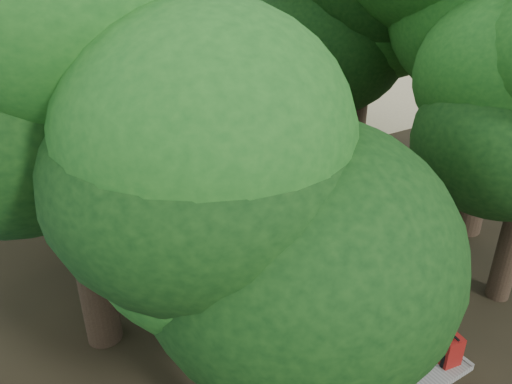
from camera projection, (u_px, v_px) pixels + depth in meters
ground at (278, 258)px, 12.65m from camera, size 120.00×120.00×0.00m
sand_beach at (96, 102)px, 24.72m from camera, size 40.00×22.00×0.02m
boardwalk at (257, 238)px, 13.38m from camera, size 2.00×12.00×0.12m
backpack_left_a at (383, 366)px, 8.80m from camera, size 0.44×0.34×0.76m
backpack_left_b at (366, 351)px, 9.15m from camera, size 0.43×0.35×0.69m
backpack_left_c at (338, 326)px, 9.68m from camera, size 0.49×0.41×0.79m
backpack_left_d at (307, 297)px, 10.69m from camera, size 0.38×0.31×0.51m
backpack_right_a at (451, 350)px, 9.20m from camera, size 0.41×0.33×0.67m
backpack_right_b at (422, 321)px, 9.87m from camera, size 0.41×0.29×0.72m
backpack_right_c at (386, 301)px, 10.41m from camera, size 0.50×0.43×0.72m
backpack_right_d at (382, 300)px, 10.54m from camera, size 0.43×0.35×0.59m
duffel_right_khaki at (360, 280)px, 11.33m from camera, size 0.37×0.55×0.37m
duffel_right_black at (339, 264)px, 11.82m from camera, size 0.55×0.79×0.46m
suitcase_on_boardwalk at (324, 309)px, 10.22m from camera, size 0.43×0.25×0.66m
lone_suitcase_on_sand at (163, 146)px, 18.56m from camera, size 0.48×0.33×0.70m
hat_brown at (368, 336)px, 8.95m from camera, size 0.36×0.36×0.11m
hat_white at (342, 309)px, 9.44m from camera, size 0.37×0.37×0.12m
kayak at (77, 154)px, 18.41m from camera, size 1.27×2.93×0.29m
sun_lounger at (199, 122)px, 21.07m from camera, size 1.20×2.02×0.62m
tree_right_b at (511, 24)px, 11.39m from camera, size 6.15×6.15×10.98m
tree_right_c at (350, 52)px, 13.98m from camera, size 5.10×5.10×8.83m
tree_right_e at (271, 40)px, 17.61m from camera, size 4.51×4.51×8.11m
tree_left_a at (231, 266)px, 6.47m from camera, size 4.11×4.11×6.86m
tree_left_b at (63, 101)px, 7.92m from camera, size 5.47×5.47×9.85m
tree_left_c at (54, 81)px, 11.54m from camera, size 4.94×4.94×8.59m
tree_back_a at (55, 5)px, 21.29m from camera, size 5.45×5.45×9.44m
tree_back_c at (177, 10)px, 25.29m from camera, size 4.46×4.46×8.03m
palm_right_a at (255, 41)px, 17.11m from camera, size 4.84×4.84×8.24m
palm_right_b at (227, 9)px, 21.27m from camera, size 4.72×4.72×9.12m
palm_right_c at (154, 28)px, 21.06m from camera, size 4.90×4.90×7.80m
palm_left_a at (18, 70)px, 14.31m from camera, size 4.88×4.88×7.77m
rock_left_b at (232, 344)px, 9.82m from camera, size 0.37×0.33×0.20m
rock_left_c at (203, 256)px, 12.50m from camera, size 0.50×0.45×0.28m
rock_left_d at (146, 235)px, 13.48m from camera, size 0.27×0.25×0.15m
rock_right_a at (446, 320)px, 10.45m from camera, size 0.35×0.31×0.19m
rock_right_b at (380, 237)px, 13.32m from camera, size 0.44×0.40×0.24m
rock_right_c at (303, 207)px, 14.89m from camera, size 0.34×0.30×0.19m
rock_right_d at (273, 178)px, 16.60m from camera, size 0.51×0.46×0.28m
shrub_left_a at (258, 377)px, 8.63m from camera, size 0.99×0.99×0.89m
shrub_left_b at (183, 254)px, 12.02m from camera, size 1.01×1.01×0.91m
shrub_left_c at (120, 190)px, 14.94m from camera, size 1.17×1.17×1.05m
shrub_right_a at (407, 253)px, 12.07m from camera, size 0.98×0.98×0.89m
shrub_right_b at (318, 181)px, 15.37m from camera, size 1.26×1.26×1.13m
shrub_right_c at (241, 156)px, 17.56m from camera, size 0.92×0.92×0.83m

